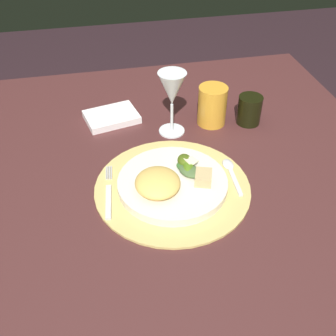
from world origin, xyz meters
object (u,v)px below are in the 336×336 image
object	(u,v)px
fork	(109,194)
amber_tumbler	(212,106)
wine_glass	(172,91)
dark_tumbler	(249,110)
dining_table	(173,203)
dinner_plate	(172,183)
spoon	(230,170)
napkin	(112,117)

from	to	relation	value
fork	amber_tumbler	bearing A→B (deg)	38.16
fork	wine_glass	size ratio (longest dim) A/B	0.99
wine_glass	dark_tumbler	distance (m)	0.23
dining_table	dinner_plate	size ratio (longest dim) A/B	4.41
spoon	dark_tumbler	size ratio (longest dim) A/B	1.64
napkin	spoon	bearing A→B (deg)	-48.83
dinner_plate	amber_tumbler	size ratio (longest dim) A/B	2.29
dinner_plate	fork	bearing A→B (deg)	179.06
dining_table	spoon	world-z (taller)	spoon
napkin	dark_tumbler	xyz separation A→B (m)	(0.37, -0.09, 0.03)
dining_table	amber_tumbler	world-z (taller)	amber_tumbler
dining_table	fork	size ratio (longest dim) A/B	6.39
spoon	dark_tumbler	distance (m)	0.23
dinner_plate	wine_glass	xyz separation A→B (m)	(0.05, 0.22, 0.11)
dining_table	dark_tumbler	world-z (taller)	dark_tumbler
spoon	wine_glass	bearing A→B (deg)	116.68
dinner_plate	dark_tumbler	bearing A→B (deg)	40.31
dining_table	napkin	world-z (taller)	napkin
fork	dinner_plate	bearing A→B (deg)	-0.94
dinner_plate	dining_table	bearing A→B (deg)	75.88
wine_glass	amber_tumbler	world-z (taller)	wine_glass
dinner_plate	fork	xyz separation A→B (m)	(-0.15, 0.00, -0.01)
dining_table	wine_glass	xyz separation A→B (m)	(0.02, 0.12, 0.27)
dark_tumbler	wine_glass	bearing A→B (deg)	-179.77
fork	wine_glass	world-z (taller)	wine_glass
fork	wine_glass	xyz separation A→B (m)	(0.19, 0.22, 0.12)
dining_table	spoon	size ratio (longest dim) A/B	8.36
amber_tumbler	dining_table	bearing A→B (deg)	-133.72
wine_glass	dark_tumbler	xyz separation A→B (m)	(0.22, 0.00, -0.08)
dining_table	dark_tumbler	xyz separation A→B (m)	(0.24, 0.12, 0.19)
amber_tumbler	dark_tumbler	distance (m)	0.10
fork	spoon	xyz separation A→B (m)	(0.29, 0.02, 0.00)
amber_tumbler	wine_glass	bearing A→B (deg)	-169.76
dinner_plate	spoon	bearing A→B (deg)	9.57
dinner_plate	spoon	world-z (taller)	dinner_plate
dinner_plate	napkin	world-z (taller)	dinner_plate
spoon	napkin	bearing A→B (deg)	131.17
fork	dining_table	bearing A→B (deg)	29.89
fork	amber_tumbler	distance (m)	0.40
dining_table	amber_tumbler	bearing A→B (deg)	46.28
wine_glass	amber_tumbler	bearing A→B (deg)	10.24
dark_tumbler	amber_tumbler	bearing A→B (deg)	168.70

